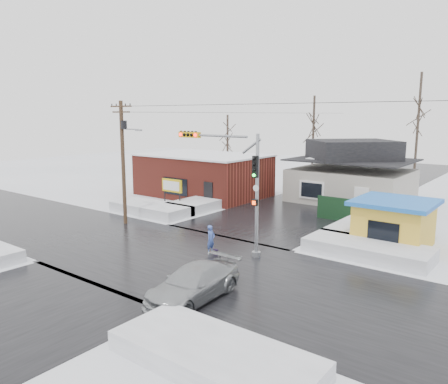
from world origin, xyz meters
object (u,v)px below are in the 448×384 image
Objects in this scene: car at (194,284)px; kiosk at (394,223)px; traffic_signal at (234,176)px; marquee_sign at (172,186)px; pedestrian at (211,240)px; utility_pole at (123,155)px.

kiosk is at bearing 69.32° from car.
traffic_signal reaches higher than car.
marquee_sign is at bearing 150.28° from traffic_signal.
car is (3.51, -5.48, -0.09)m from pedestrian.
utility_pole is at bearing -159.56° from kiosk.
marquee_sign is at bearing 134.54° from car.
kiosk is 14.29m from car.
utility_pole is 3.53× the size of marquee_sign.
marquee_sign is (-11.43, 6.53, -2.62)m from traffic_signal.
kiosk is 2.76× the size of pedestrian.
traffic_signal is at bearing 109.35° from car.
pedestrian is at bearing 120.12° from car.
pedestrian is at bearing -134.52° from kiosk.
traffic_signal reaches higher than kiosk.
kiosk reaches higher than car.
pedestrian is (9.48, -1.59, -4.28)m from utility_pole.
kiosk is (17.43, 6.49, -3.65)m from utility_pole.
kiosk reaches higher than marquee_sign.
marquee_sign is 0.50× the size of car.
traffic_signal is at bearing -135.16° from kiosk.
traffic_signal is 3.95m from pedestrian.
car is at bearing -108.12° from kiosk.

